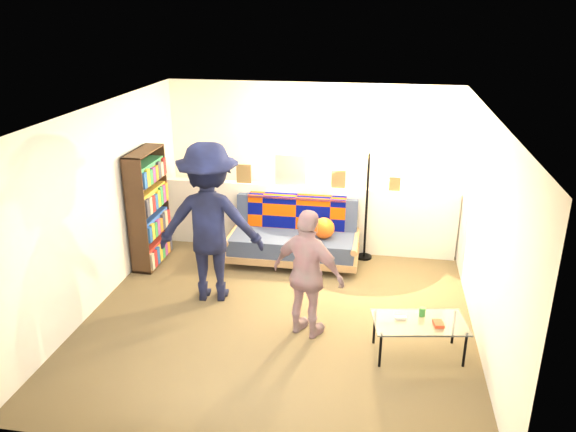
# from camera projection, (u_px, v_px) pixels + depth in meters

# --- Properties ---
(ground) EXTENTS (5.00, 5.00, 0.00)m
(ground) POSITION_uv_depth(u_px,v_px,m) (283.00, 307.00, 6.91)
(ground) COLOR brown
(ground) RESTS_ON ground
(room_shell) EXTENTS (4.60, 5.05, 2.45)m
(room_shell) POSITION_uv_depth(u_px,v_px,m) (289.00, 166.00, 6.75)
(room_shell) COLOR silver
(room_shell) RESTS_ON ground
(half_wall_ledge) EXTENTS (4.45, 0.15, 1.00)m
(half_wall_ledge) POSITION_uv_depth(u_px,v_px,m) (304.00, 217.00, 8.39)
(half_wall_ledge) COLOR silver
(half_wall_ledge) RESTS_ON ground
(ledge_decor) EXTENTS (2.97, 0.02, 0.45)m
(ledge_decor) POSITION_uv_depth(u_px,v_px,m) (289.00, 174.00, 8.17)
(ledge_decor) COLOR brown
(ledge_decor) RESTS_ON half_wall_ledge
(futon_sofa) EXTENTS (1.86, 0.91, 0.80)m
(futon_sofa) POSITION_uv_depth(u_px,v_px,m) (295.00, 237.00, 8.03)
(futon_sofa) COLOR #A37A4F
(futon_sofa) RESTS_ON ground
(bookshelf) EXTENTS (0.27, 0.82, 1.65)m
(bookshelf) POSITION_uv_depth(u_px,v_px,m) (149.00, 212.00, 7.85)
(bookshelf) COLOR #321E10
(bookshelf) RESTS_ON ground
(coffee_table) EXTENTS (1.04, 0.68, 0.50)m
(coffee_table) POSITION_uv_depth(u_px,v_px,m) (420.00, 324.00, 5.85)
(coffee_table) COLOR black
(coffee_table) RESTS_ON ground
(floor_lamp) EXTENTS (0.39, 0.32, 1.66)m
(floor_lamp) POSITION_uv_depth(u_px,v_px,m) (368.00, 180.00, 7.85)
(floor_lamp) COLOR black
(floor_lamp) RESTS_ON ground
(person_left) EXTENTS (1.37, 0.90, 2.00)m
(person_left) POSITION_uv_depth(u_px,v_px,m) (210.00, 223.00, 6.83)
(person_left) COLOR black
(person_left) RESTS_ON ground
(person_right) EXTENTS (0.94, 0.68, 1.48)m
(person_right) POSITION_uv_depth(u_px,v_px,m) (308.00, 274.00, 6.11)
(person_right) COLOR #C68091
(person_right) RESTS_ON ground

